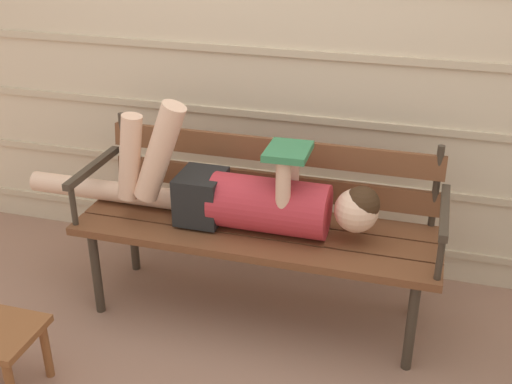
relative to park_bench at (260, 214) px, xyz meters
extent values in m
plane|color=#936B56|center=(0.00, -0.27, -0.50)|extent=(12.00, 12.00, 0.00)
cube|color=beige|center=(0.00, 0.51, 0.80)|extent=(4.51, 0.06, 2.60)
cube|color=#C1AD8E|center=(0.00, 0.47, -0.34)|extent=(4.51, 0.02, 0.04)
cube|color=#C1AD8E|center=(0.00, 0.47, -0.01)|extent=(4.51, 0.02, 0.04)
cube|color=#C1AD8E|center=(0.00, 0.47, 0.31)|extent=(4.51, 0.02, 0.04)
cube|color=#C1AD8E|center=(0.00, 0.47, 0.64)|extent=(4.51, 0.02, 0.04)
cube|color=brown|center=(0.00, -0.24, -0.05)|extent=(1.65, 0.16, 0.04)
cube|color=brown|center=(0.00, -0.07, -0.05)|extent=(1.65, 0.16, 0.04)
cube|color=brown|center=(0.00, 0.10, -0.05)|extent=(1.65, 0.16, 0.04)
cube|color=brown|center=(0.00, 0.18, 0.07)|extent=(1.59, 0.05, 0.11)
cube|color=brown|center=(0.00, 0.18, 0.25)|extent=(1.59, 0.05, 0.11)
cylinder|color=#382D23|center=(-0.76, 0.18, 0.16)|extent=(0.03, 0.03, 0.39)
cylinder|color=#382D23|center=(0.76, 0.18, 0.16)|extent=(0.03, 0.03, 0.39)
cylinder|color=#382D23|center=(-0.73, -0.26, -0.28)|extent=(0.04, 0.04, 0.43)
cylinder|color=#382D23|center=(0.73, -0.26, -0.28)|extent=(0.04, 0.04, 0.43)
cylinder|color=#382D23|center=(-0.73, 0.12, -0.28)|extent=(0.04, 0.04, 0.43)
cylinder|color=#382D23|center=(0.73, 0.12, -0.28)|extent=(0.04, 0.04, 0.43)
cube|color=#382D23|center=(-0.80, -0.07, 0.17)|extent=(0.04, 0.47, 0.03)
cylinder|color=#382D23|center=(-0.80, -0.26, 0.07)|extent=(0.03, 0.03, 0.20)
cube|color=#382D23|center=(0.80, -0.07, 0.17)|extent=(0.04, 0.47, 0.03)
cylinder|color=#382D23|center=(0.80, -0.26, 0.07)|extent=(0.03, 0.03, 0.20)
cylinder|color=#B72D38|center=(0.06, -0.07, 0.09)|extent=(0.52, 0.25, 0.25)
cube|color=black|center=(-0.26, -0.07, 0.09)|extent=(0.20, 0.23, 0.22)
sphere|color=beige|center=(0.44, -0.07, 0.12)|extent=(0.19, 0.19, 0.19)
sphere|color=#382314|center=(0.46, -0.07, 0.15)|extent=(0.16, 0.16, 0.16)
cylinder|color=beige|center=(-0.42, -0.13, 0.31)|extent=(0.27, 0.11, 0.48)
cylinder|color=beige|center=(-0.57, -0.13, 0.27)|extent=(0.15, 0.09, 0.41)
cylinder|color=beige|center=(-0.76, -0.01, 0.02)|extent=(0.83, 0.10, 0.10)
cylinder|color=beige|center=(0.14, -0.15, 0.22)|extent=(0.06, 0.06, 0.25)
cylinder|color=beige|center=(0.14, 0.01, 0.22)|extent=(0.06, 0.06, 0.25)
cube|color=#337A4C|center=(0.14, -0.07, 0.36)|extent=(0.19, 0.26, 0.04)
cylinder|color=brown|center=(-0.71, -0.74, -0.36)|extent=(0.04, 0.04, 0.27)
camera|label=1|loc=(0.70, -2.50, 1.39)|focal=45.00mm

